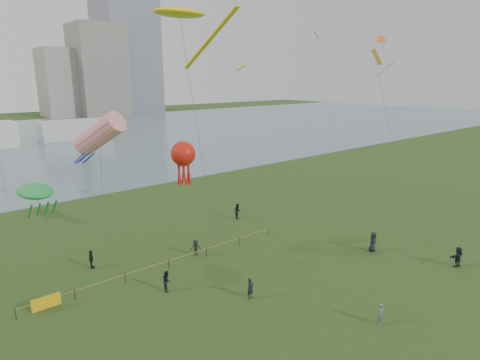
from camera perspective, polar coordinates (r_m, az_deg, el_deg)
ground_plane at (r=30.08m, az=12.88°, el=-18.76°), size 400.00×400.00×0.00m
lake at (r=117.82m, az=-29.11°, el=4.67°), size 400.00×120.00×0.08m
building_mid at (r=188.98m, az=-19.45°, el=14.45°), size 20.00×20.00×38.00m
building_low at (r=190.28m, az=-24.00°, el=12.53°), size 16.00×18.00×28.00m
pavilion_right at (r=118.83m, az=-22.43°, el=6.68°), size 18.00×7.00×5.00m
fence at (r=34.12m, az=-19.36°, el=-13.91°), size 24.07×0.07×1.05m
kite_flyer at (r=30.06m, az=19.43°, el=-17.54°), size 0.62×0.46×1.55m
spectator_a at (r=32.85m, az=-10.35°, el=-13.90°), size 0.90×0.99×1.65m
spectator_b at (r=38.34m, az=-6.32°, el=-9.52°), size 1.15×1.07×1.56m
spectator_c at (r=38.03m, az=-20.40°, el=-10.52°), size 0.84×1.05×1.67m
spectator_d at (r=40.94m, az=18.36°, el=-8.33°), size 0.97×0.66×1.93m
spectator_e at (r=40.77m, az=28.57°, el=-9.57°), size 1.77×0.79×1.85m
spectator_f at (r=31.34m, az=1.48°, el=-15.14°), size 0.65×0.47×1.65m
spectator_g at (r=47.57m, az=-0.34°, el=-4.43°), size 0.98×1.09×1.82m
kite_stingray at (r=36.05m, az=-8.45°, el=22.32°), size 4.66×9.93×21.79m
kite_windsock at (r=34.65m, az=-19.33°, el=6.20°), size 4.27×5.13×13.73m
kite_creature at (r=33.59m, az=-27.12°, el=-1.45°), size 2.47×4.67×8.47m
kite_octopus at (r=36.83m, az=-8.09°, el=3.62°), size 3.36×3.99×10.67m
kite_delta at (r=37.10m, az=19.20°, el=14.79°), size 7.68×10.48×18.61m
small_kites at (r=39.55m, az=-8.42°, el=22.69°), size 47.28×15.75×14.51m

